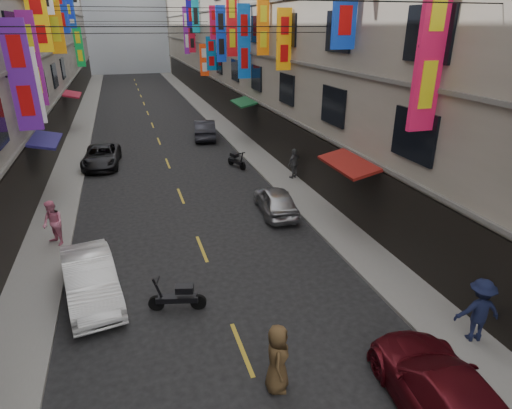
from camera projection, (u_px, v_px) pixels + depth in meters
sidewalk_left at (81, 129)px, 36.56m from camera, size 2.00×90.00×0.12m
sidewalk_right at (218, 120)px, 39.83m from camera, size 2.00×90.00×0.12m
building_row_right at (281, 10)px, 37.82m from camera, size 10.14×90.00×19.00m
haze_block at (124, 9)px, 78.00m from camera, size 18.00×8.00×22.00m
shop_signage at (146, 10)px, 28.58m from camera, size 14.00×55.00×11.96m
street_awnings at (148, 133)px, 22.62m from camera, size 13.99×35.20×0.41m
overhead_cables at (155, 15)px, 24.24m from camera, size 14.00×38.04×1.24m
lane_markings at (155, 133)px, 35.58m from camera, size 0.12×80.20×0.01m
scooter_crossing at (178, 297)px, 13.28m from camera, size 1.77×0.70×1.14m
scooter_far_right at (236, 161)px, 26.72m from camera, size 0.79×1.73×1.14m
car_left_mid at (91, 279)px, 13.73m from camera, size 2.18×4.54×1.43m
car_left_far at (102, 156)px, 26.89m from camera, size 2.47×4.73×1.27m
car_right_near at (448, 399)px, 9.32m from camera, size 2.66×5.18×1.44m
car_right_mid at (276, 200)px, 20.09m from camera, size 1.84×3.90×1.29m
car_right_far at (205, 129)px, 33.42m from camera, size 2.25×4.66×1.47m
pedestrian_lfar at (53, 223)px, 16.84m from camera, size 1.03×1.09×1.84m
pedestrian_rnear at (479, 310)px, 11.66m from camera, size 1.35×0.92×1.90m
pedestrian_rfar at (294, 163)px, 24.34m from camera, size 1.16×0.98×1.73m
pedestrian_crossing at (277, 358)px, 10.19m from camera, size 0.86×1.04×1.82m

